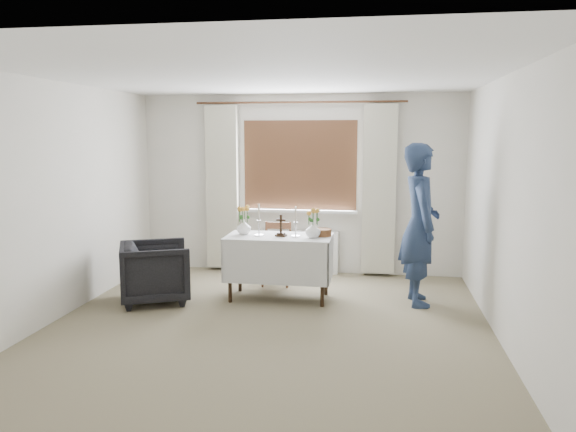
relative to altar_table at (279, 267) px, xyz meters
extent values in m
plane|color=gray|center=(0.06, -1.12, -0.38)|extent=(5.00, 5.00, 0.00)
cube|color=silver|center=(0.00, 0.00, 0.00)|extent=(1.24, 0.64, 0.76)
imported|color=black|center=(-1.41, -0.34, -0.03)|extent=(1.02, 1.01, 0.71)
imported|color=navy|center=(1.62, 0.07, 0.55)|extent=(0.53, 0.73, 1.85)
cube|color=white|center=(0.06, 1.30, -0.08)|extent=(1.10, 0.10, 0.60)
imported|color=white|center=(-0.43, 0.03, 0.47)|extent=(0.21, 0.21, 0.18)
imported|color=white|center=(0.41, -0.06, 0.47)|extent=(0.22, 0.22, 0.18)
cylinder|color=brown|center=(0.50, 0.08, 0.42)|extent=(0.27, 0.27, 0.08)
camera|label=1|loc=(1.13, -6.41, 1.57)|focal=35.00mm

